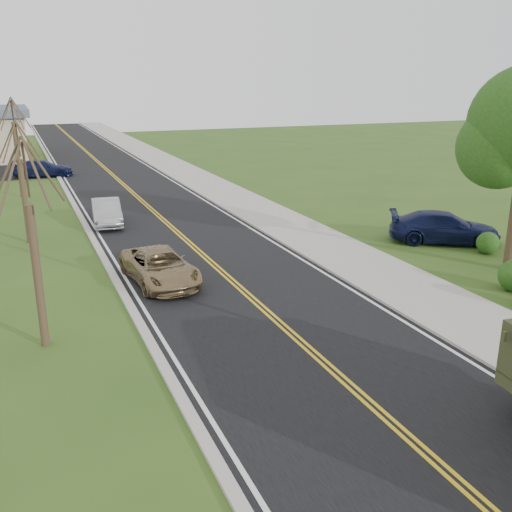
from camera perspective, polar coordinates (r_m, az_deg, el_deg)
ground at (r=12.25m, az=21.33°, el=-21.82°), size 160.00×160.00×0.00m
road at (r=47.61m, az=-14.01°, el=7.74°), size 8.00×120.00×0.01m
curb_right at (r=48.41m, az=-9.13°, el=8.25°), size 0.30×120.00×0.12m
sidewalk_right at (r=48.85m, az=-7.12°, el=8.40°), size 3.20×120.00×0.10m
curb_left at (r=47.16m, az=-19.02°, el=7.28°), size 0.30×120.00×0.10m
bare_tree_a at (r=17.17m, az=-21.18°, el=-0.39°), size 1.93×2.26×6.08m
bare_tree_b at (r=28.91m, az=-22.22°, el=6.01°), size 1.83×2.14×5.73m
bare_tree_c at (r=40.74m, az=-22.74°, el=9.33°), size 2.04×2.39×6.42m
bare_tree_d at (r=52.70m, az=-22.96°, el=10.58°), size 1.88×2.20×5.91m
suv_champagne at (r=22.06m, az=-9.58°, el=-1.07°), size 2.53×4.77×1.28m
sedan_silver at (r=31.59m, az=-14.70°, el=4.26°), size 1.80×4.21×1.35m
pickup_navy at (r=28.57m, az=18.30°, el=2.73°), size 5.43×4.44×1.48m
lot_car_navy at (r=48.98m, az=-20.56°, el=8.20°), size 4.79×2.46×1.33m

